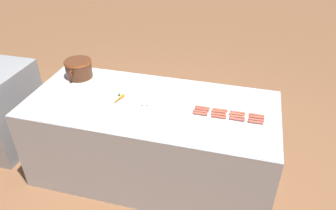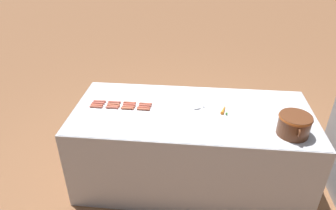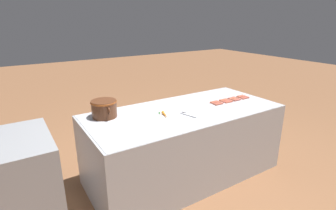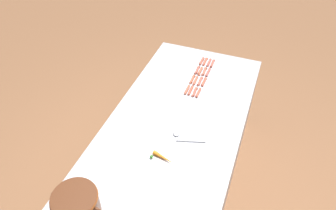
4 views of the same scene
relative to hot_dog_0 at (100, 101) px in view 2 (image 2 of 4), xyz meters
name	(u,v)px [view 2 (image 2 of 4)]	position (x,y,z in m)	size (l,w,h in m)	color
ground_plane	(189,177)	(0.08, 0.94, -0.87)	(20.00, 20.00, 0.00)	brown
griddle_counter	(191,146)	(0.08, 0.94, -0.44)	(1.04, 2.31, 0.85)	#ADAFB5
hot_dog_0	(100,101)	(0.00, 0.00, 0.00)	(0.03, 0.13, 0.02)	#B45544
hot_dog_1	(114,102)	(0.00, 0.15, 0.00)	(0.02, 0.13, 0.02)	#B45347
hot_dog_2	(130,103)	(0.00, 0.31, 0.00)	(0.03, 0.13, 0.02)	#BD543D
hot_dog_3	(145,104)	(0.00, 0.47, 0.00)	(0.02, 0.13, 0.02)	#B3553F
hot_dog_4	(98,103)	(0.04, 0.00, 0.00)	(0.02, 0.13, 0.02)	#B85646
hot_dog_5	(114,104)	(0.04, 0.15, 0.00)	(0.03, 0.13, 0.02)	#B05B44
hot_dog_6	(129,105)	(0.04, 0.31, 0.00)	(0.03, 0.13, 0.02)	#BC5745
hot_dog_7	(145,105)	(0.04, 0.47, 0.00)	(0.03, 0.13, 0.02)	#B15643
hot_dog_8	(97,105)	(0.07, -0.01, 0.00)	(0.02, 0.13, 0.02)	#BE573E
hot_dog_9	(113,106)	(0.07, 0.16, 0.00)	(0.03, 0.13, 0.02)	#BA5D41
hot_dog_10	(129,106)	(0.07, 0.31, 0.00)	(0.02, 0.13, 0.02)	#B85A41
hot_dog_11	(144,107)	(0.07, 0.46, 0.00)	(0.02, 0.13, 0.02)	#B6523D
hot_dog_12	(96,107)	(0.11, -0.01, 0.00)	(0.03, 0.13, 0.02)	#B25641
hot_dog_13	(112,107)	(0.11, 0.15, 0.00)	(0.03, 0.13, 0.02)	#B45645
hot_dog_14	(127,108)	(0.11, 0.31, 0.00)	(0.03, 0.13, 0.02)	#B75A3D
hot_dog_15	(143,109)	(0.11, 0.46, 0.00)	(0.02, 0.13, 0.02)	#B3583D
bean_pot	(294,124)	(0.36, 1.80, 0.09)	(0.34, 0.28, 0.19)	#562D19
serving_spoon	(198,106)	(-0.02, 0.99, 0.00)	(0.27, 0.12, 0.02)	#B7B7BC
carrot	(224,109)	(0.04, 1.24, 0.00)	(0.18, 0.07, 0.03)	orange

